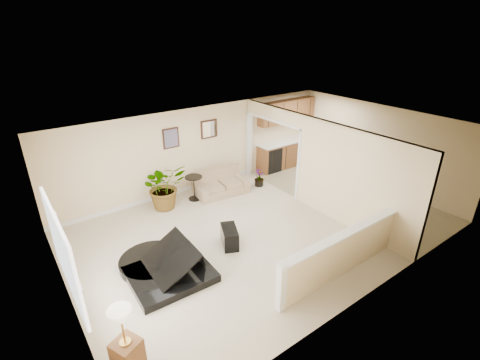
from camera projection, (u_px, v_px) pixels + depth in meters
floor at (263, 227)px, 8.76m from camera, size 9.00×9.00×0.00m
back_wall at (201, 148)px, 10.45m from camera, size 9.00×0.04×2.50m
front_wall at (375, 241)px, 6.04m from camera, size 9.00×0.04×2.50m
left_wall at (58, 248)px, 5.84m from camera, size 0.04×6.00×2.50m
right_wall at (377, 146)px, 10.65m from camera, size 0.04×6.00×2.50m
ceiling at (266, 131)px, 7.72m from camera, size 9.00×6.00×0.04m
kitchen_vinyl at (344, 194)px, 10.44m from camera, size 2.70×6.00×0.01m
interior_partition at (310, 164)px, 9.40m from camera, size 0.18×5.99×2.50m
pony_half_wall at (340, 254)px, 6.90m from camera, size 3.42×0.22×1.00m
left_window at (63, 253)px, 5.40m from camera, size 0.05×2.15×1.45m
wall_art_left at (171, 138)px, 9.71m from camera, size 0.48×0.04×0.58m
wall_mirror at (209, 129)px, 10.36m from camera, size 0.55×0.04×0.55m
kitchen_cabinets at (285, 143)px, 12.12m from camera, size 2.36×0.65×2.33m
piano at (163, 249)px, 6.86m from camera, size 1.91×1.98×1.50m
piano_bench at (229, 237)px, 7.98m from camera, size 0.58×0.74×0.44m
loveseat at (220, 182)px, 10.41m from camera, size 1.65×1.05×0.89m
accent_table at (194, 185)px, 9.95m from camera, size 0.50×0.50×0.72m
palm_plant at (164, 187)px, 9.45m from camera, size 1.21×1.06×1.29m
small_plant at (259, 179)px, 10.89m from camera, size 0.37×0.37×0.53m
lamp_stand at (126, 347)px, 4.92m from camera, size 0.48×0.48×1.23m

